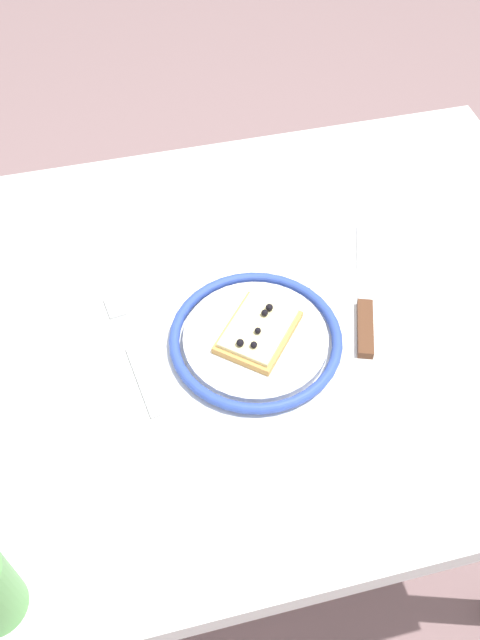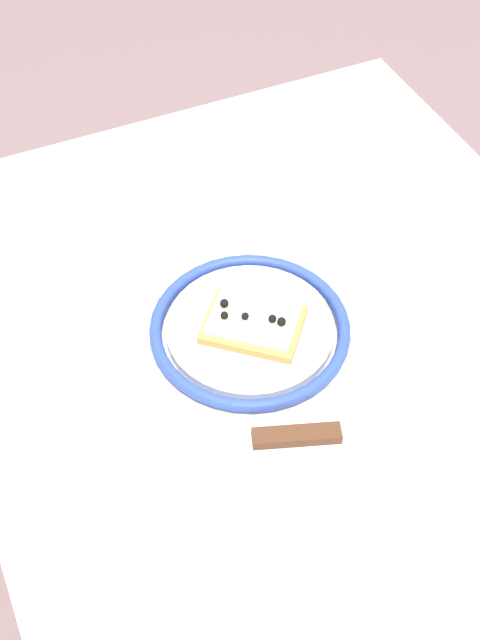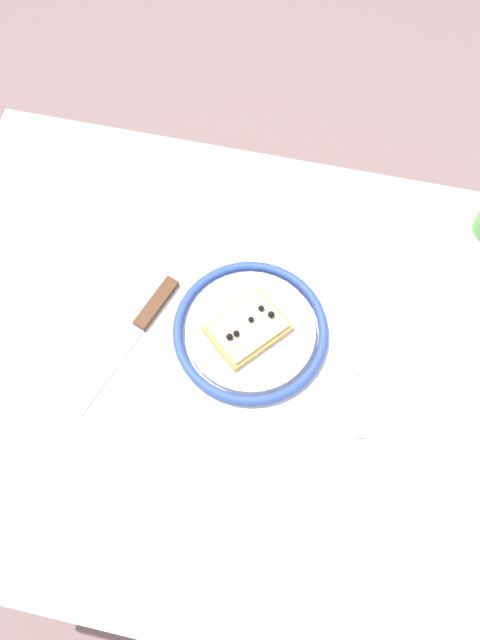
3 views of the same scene
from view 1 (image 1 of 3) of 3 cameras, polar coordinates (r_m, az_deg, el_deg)
The scene contains 6 objects.
ground_plane at distance 1.53m, azimuth 1.78°, elevation -15.99°, with size 6.00×6.00×0.00m, color gray.
dining_table at distance 0.99m, azimuth 2.64°, elevation -2.60°, with size 0.92×0.74×0.70m.
plate at distance 0.87m, azimuth 1.32°, elevation -1.60°, with size 0.22×0.22×0.02m.
pizza_slice_near at distance 0.86m, azimuth 1.54°, elevation -0.91°, with size 0.13×0.13×0.03m.
knife at distance 0.92m, azimuth 10.42°, elevation 0.88°, with size 0.10×0.23×0.01m.
fork at distance 0.88m, azimuth -9.10°, elevation -2.66°, with size 0.05×0.20×0.00m.
Camera 1 is at (-0.18, -0.55, 1.41)m, focal length 38.13 mm.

